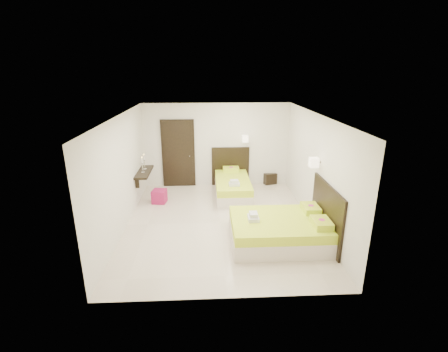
{
  "coord_description": "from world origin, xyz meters",
  "views": [
    {
      "loc": [
        -0.29,
        -7.15,
        3.58
      ],
      "look_at": [
        0.1,
        0.3,
        1.1
      ],
      "focal_mm": 26.0,
      "sensor_mm": 36.0,
      "label": 1
    }
  ],
  "objects_px": {
    "bed_double": "(283,229)",
    "bed_single": "(233,185)",
    "ottoman": "(159,196)",
    "nightstand": "(269,178)"
  },
  "relations": [
    {
      "from": "bed_single",
      "to": "nightstand",
      "type": "xyz_separation_m",
      "value": [
        1.28,
        0.94,
        -0.12
      ]
    },
    {
      "from": "bed_double",
      "to": "ottoman",
      "type": "relative_size",
      "value": 5.6
    },
    {
      "from": "bed_double",
      "to": "nightstand",
      "type": "xyz_separation_m",
      "value": [
        0.41,
        3.76,
        -0.13
      ]
    },
    {
      "from": "bed_single",
      "to": "ottoman",
      "type": "bearing_deg",
      "value": -166.7
    },
    {
      "from": "bed_double",
      "to": "ottoman",
      "type": "xyz_separation_m",
      "value": [
        -2.96,
        2.32,
        -0.12
      ]
    },
    {
      "from": "bed_single",
      "to": "bed_double",
      "type": "height_order",
      "value": "bed_double"
    },
    {
      "from": "bed_double",
      "to": "bed_single",
      "type": "bearing_deg",
      "value": 107.17
    },
    {
      "from": "bed_single",
      "to": "nightstand",
      "type": "bearing_deg",
      "value": 36.38
    },
    {
      "from": "bed_double",
      "to": "nightstand",
      "type": "bearing_deg",
      "value": 83.84
    },
    {
      "from": "bed_single",
      "to": "ottoman",
      "type": "height_order",
      "value": "bed_single"
    }
  ]
}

